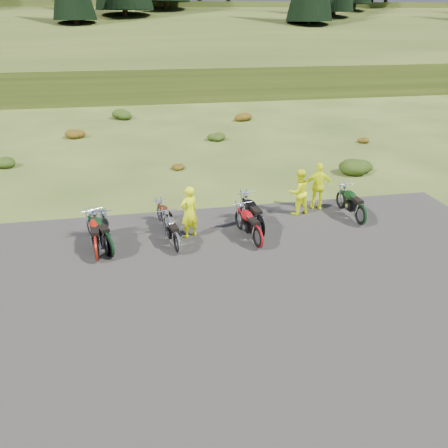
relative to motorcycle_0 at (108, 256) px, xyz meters
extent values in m
plane|color=#324517|center=(3.39, -0.82, 0.00)|extent=(300.00, 300.00, 0.00)
cube|color=black|center=(3.39, -2.82, 0.00)|extent=(20.00, 12.00, 0.04)
cube|color=#303A13|center=(3.39, 109.18, 0.00)|extent=(300.00, 90.00, 9.17)
cylinder|color=black|center=(-5.61, 49.18, 5.69)|extent=(0.70, 0.70, 2.20)
cylinder|color=black|center=(0.39, 55.18, 6.88)|extent=(0.70, 0.70, 2.20)
cylinder|color=black|center=(6.39, 61.18, 8.08)|extent=(0.70, 0.70, 2.20)
cylinder|color=black|center=(12.39, 67.18, 9.28)|extent=(0.70, 0.70, 2.20)
cylinder|color=black|center=(24.39, 48.18, 5.49)|extent=(0.70, 0.70, 2.20)
cylinder|color=black|center=(30.39, 54.18, 6.68)|extent=(0.70, 0.70, 2.20)
cylinder|color=black|center=(36.39, 60.18, 7.88)|extent=(0.70, 0.70, 2.20)
cylinder|color=black|center=(42.39, 66.18, 9.08)|extent=(0.70, 0.70, 2.20)
ellipsoid|color=#20360D|center=(-5.71, 10.48, 0.31)|extent=(1.03, 1.03, 0.61)
ellipsoid|color=#61340C|center=(-2.81, 15.78, 0.38)|extent=(1.30, 1.30, 0.77)
ellipsoid|color=#20360D|center=(0.09, 21.08, 0.46)|extent=(1.56, 1.56, 0.92)
ellipsoid|color=#61340C|center=(2.99, 8.38, 0.23)|extent=(0.77, 0.77, 0.45)
ellipsoid|color=#20360D|center=(5.89, 13.68, 0.31)|extent=(1.03, 1.03, 0.61)
ellipsoid|color=#61340C|center=(8.79, 18.98, 0.38)|extent=(1.30, 1.30, 0.77)
ellipsoid|color=#20360D|center=(11.69, 6.28, 0.46)|extent=(1.56, 1.56, 0.92)
ellipsoid|color=#61340C|center=(14.59, 11.58, 0.23)|extent=(0.77, 0.77, 0.45)
imported|color=#D3E00B|center=(2.78, 0.83, 0.93)|extent=(0.81, 0.71, 1.86)
imported|color=#D3E00B|center=(7.13, 2.03, 0.90)|extent=(1.02, 0.88, 1.81)
imported|color=#D3E00B|center=(8.07, 2.38, 0.95)|extent=(1.18, 0.70, 1.89)
camera|label=1|loc=(1.43, -12.79, 7.02)|focal=35.00mm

